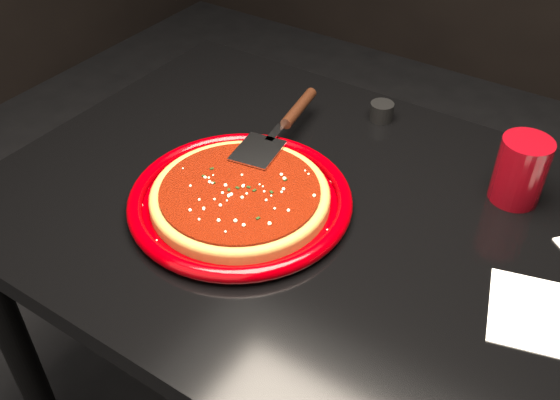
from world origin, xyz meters
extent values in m
cube|color=black|center=(0.00, 0.00, 0.38)|extent=(1.20, 0.80, 0.75)
cylinder|color=#6E0003|center=(-0.15, -0.07, 0.76)|extent=(0.43, 0.43, 0.03)
cylinder|color=olive|center=(-0.15, -0.07, 0.77)|extent=(0.34, 0.34, 0.02)
torus|color=olive|center=(-0.15, -0.07, 0.78)|extent=(0.34, 0.34, 0.02)
cylinder|color=#6B1405|center=(-0.15, -0.07, 0.78)|extent=(0.30, 0.30, 0.01)
cylinder|color=maroon|center=(0.23, 0.21, 0.81)|extent=(0.09, 0.09, 0.12)
cube|color=white|center=(0.34, -0.03, 0.75)|extent=(0.17, 0.17, 0.00)
cylinder|color=black|center=(-0.08, 0.31, 0.77)|extent=(0.06, 0.06, 0.04)
camera|label=1|loc=(0.35, -0.70, 1.43)|focal=40.00mm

